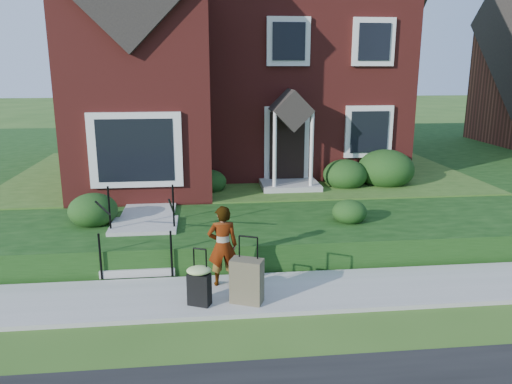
{
  "coord_description": "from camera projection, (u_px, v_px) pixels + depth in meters",
  "views": [
    {
      "loc": [
        -1.23,
        -8.05,
        3.94
      ],
      "look_at": [
        -0.13,
        2.0,
        1.39
      ],
      "focal_mm": 35.0,
      "sensor_mm": 36.0,
      "label": 1
    }
  ],
  "objects": [
    {
      "name": "ground",
      "position": [
        275.0,
        295.0,
        8.85
      ],
      "size": [
        120.0,
        120.0,
        0.0
      ],
      "primitive_type": "plane",
      "color": "#2D5119",
      "rests_on": "ground"
    },
    {
      "name": "sidewalk",
      "position": [
        275.0,
        293.0,
        8.84
      ],
      "size": [
        60.0,
        1.6,
        0.08
      ],
      "primitive_type": "cube",
      "color": "#9E9B93",
      "rests_on": "ground"
    },
    {
      "name": "terrace",
      "position": [
        335.0,
        161.0,
        19.71
      ],
      "size": [
        44.0,
        20.0,
        0.6
      ],
      "primitive_type": "cube",
      "color": "black",
      "rests_on": "ground"
    },
    {
      "name": "walkway",
      "position": [
        155.0,
        195.0,
        13.25
      ],
      "size": [
        1.2,
        6.0,
        0.06
      ],
      "primitive_type": "cube",
      "color": "#9E9B93",
      "rests_on": "terrace"
    },
    {
      "name": "main_house",
      "position": [
        229.0,
        26.0,
        16.8
      ],
      "size": [
        10.4,
        10.2,
        9.4
      ],
      "color": "maroon",
      "rests_on": "terrace"
    },
    {
      "name": "front_steps",
      "position": [
        142.0,
        240.0,
        10.25
      ],
      "size": [
        1.4,
        2.02,
        1.5
      ],
      "color": "#9E9B93",
      "rests_on": "ground"
    },
    {
      "name": "foundation_shrubs",
      "position": [
        270.0,
        175.0,
        13.57
      ],
      "size": [
        9.5,
        4.57,
        1.14
      ],
      "color": "#103611",
      "rests_on": "terrace"
    },
    {
      "name": "woman",
      "position": [
        223.0,
        246.0,
        8.92
      ],
      "size": [
        0.56,
        0.39,
        1.49
      ],
      "primitive_type": "imported",
      "rotation": [
        0.0,
        0.0,
        3.2
      ],
      "color": "#999999",
      "rests_on": "sidewalk"
    },
    {
      "name": "suitcase_black",
      "position": [
        199.0,
        283.0,
        8.23
      ],
      "size": [
        0.5,
        0.47,
        0.98
      ],
      "rotation": [
        0.0,
        0.0,
        -0.42
      ],
      "color": "black",
      "rests_on": "sidewalk"
    },
    {
      "name": "suitcase_olive",
      "position": [
        247.0,
        281.0,
        8.32
      ],
      "size": [
        0.6,
        0.48,
        1.15
      ],
      "rotation": [
        0.0,
        0.0,
        -0.4
      ],
      "color": "brown",
      "rests_on": "sidewalk"
    }
  ]
}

